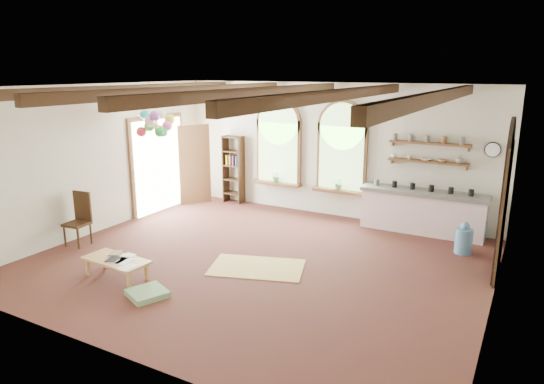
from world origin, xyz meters
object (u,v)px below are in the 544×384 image
Objects in this scene: side_chair at (78,230)px; balloon_cluster at (156,124)px; kitchen_counter at (422,211)px; coffee_table at (116,261)px.

balloon_cluster is at bearing 71.35° from side_chair.
kitchen_counter reaches higher than coffee_table.
side_chair is 2.77m from balloon_cluster.
balloon_cluster is (-5.35, -2.40, 1.86)m from kitchen_counter.
balloon_cluster reaches higher than side_chair.
coffee_table is 3.55m from balloon_cluster.
balloon_cluster reaches higher than coffee_table.
coffee_table is 1.07× the size of balloon_cluster.
coffee_table is (-4.05, -5.00, -0.17)m from kitchen_counter.
kitchen_counter is at bearing 24.17° from balloon_cluster.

